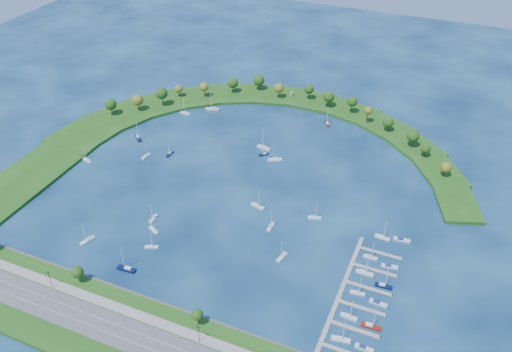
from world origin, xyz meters
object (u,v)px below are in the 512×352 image
at_px(moored_boat_8, 327,123).
at_px(docked_boat_10, 382,237).
at_px(moored_boat_13, 282,256).
at_px(docked_boat_8, 370,257).
at_px(moored_boat_11, 87,160).
at_px(moored_boat_0, 151,246).
at_px(moored_boat_14, 275,159).
at_px(moored_boat_15, 185,113).
at_px(docked_boat_1, 364,348).
at_px(harbor_tower, 292,94).
at_px(moored_boat_10, 154,230).
at_px(moored_boat_6, 271,226).
at_px(docked_boat_0, 341,339).
at_px(moored_boat_4, 153,218).
at_px(moored_boat_17, 213,109).
at_px(docked_boat_4, 357,293).
at_px(dock_system, 356,295).
at_px(moored_boat_1, 264,148).
at_px(docked_boat_9, 389,266).
at_px(moored_boat_12, 170,154).
at_px(moored_boat_18, 315,217).
at_px(docked_boat_7, 384,285).
at_px(moored_boat_3, 264,154).
at_px(moored_boat_9, 138,138).
at_px(docked_boat_6, 365,272).
at_px(docked_boat_2, 349,316).
at_px(docked_boat_11, 402,240).
at_px(docked_boat_3, 371,326).
at_px(moored_boat_16, 146,156).
at_px(docked_boat_5, 378,303).
at_px(moored_boat_5, 127,269).

height_order(moored_boat_8, docked_boat_10, docked_boat_10).
distance_m(moored_boat_13, docked_boat_8, 45.44).
xyz_separation_m(moored_boat_11, docked_boat_10, (192.84, 2.11, 0.01)).
height_order(moored_boat_0, moored_boat_14, moored_boat_14).
bearing_deg(moored_boat_15, docked_boat_1, 141.05).
xyz_separation_m(harbor_tower, moored_boat_10, (-15.66, -176.26, -3.15)).
bearing_deg(moored_boat_6, moored_boat_13, -142.33).
xyz_separation_m(harbor_tower, docked_boat_0, (98.20, -205.67, -3.10)).
xyz_separation_m(moored_boat_4, moored_boat_15, (-43.54, 113.48, 0.05)).
bearing_deg(harbor_tower, docked_boat_10, -52.87).
bearing_deg(moored_boat_15, moored_boat_11, 73.27).
xyz_separation_m(moored_boat_17, docked_boat_10, (149.36, -92.28, -0.09)).
relative_size(moored_boat_8, docked_boat_4, 1.12).
bearing_deg(docked_boat_8, dock_system, -90.96).
height_order(dock_system, docked_boat_10, docked_boat_10).
relative_size(moored_boat_1, docked_boat_9, 1.69).
bearing_deg(moored_boat_12, moored_boat_17, 179.53).
relative_size(moored_boat_12, moored_boat_18, 0.96).
height_order(moored_boat_6, moored_boat_18, moored_boat_18).
xyz_separation_m(moored_boat_6, docked_boat_8, (55.97, -1.75, -0.01)).
height_order(moored_boat_14, docked_boat_7, moored_boat_14).
distance_m(moored_boat_0, docked_boat_9, 123.26).
distance_m(moored_boat_1, docked_boat_0, 158.28).
relative_size(harbor_tower, moored_boat_1, 0.27).
xyz_separation_m(moored_boat_12, moored_boat_18, (108.72, -24.58, 0.01)).
bearing_deg(moored_boat_12, moored_boat_3, 110.61).
xyz_separation_m(moored_boat_3, docked_boat_8, (87.38, -67.51, 0.02)).
bearing_deg(docked_boat_9, moored_boat_13, -173.28).
relative_size(moored_boat_15, docked_boat_1, 1.51).
bearing_deg(moored_boat_13, moored_boat_10, -71.26).
xyz_separation_m(moored_boat_3, moored_boat_18, (51.18, -48.84, 0.03)).
xyz_separation_m(moored_boat_1, moored_boat_9, (-84.86, -22.79, -0.05)).
xyz_separation_m(moored_boat_6, docked_boat_6, (55.95, -13.82, 0.05)).
bearing_deg(docked_boat_0, moored_boat_0, 161.73).
bearing_deg(docked_boat_2, docked_boat_11, 82.93).
relative_size(moored_boat_3, docked_boat_9, 1.14).
distance_m(docked_boat_3, docked_boat_7, 26.26).
distance_m(moored_boat_16, docked_boat_5, 179.80).
relative_size(moored_boat_5, docked_boat_10, 1.19).
bearing_deg(moored_boat_15, moored_boat_3, 161.65).
height_order(docked_boat_6, docked_boat_9, docked_boat_6).
bearing_deg(docked_boat_4, docked_boat_6, 84.58).
bearing_deg(docked_boat_7, docked_boat_8, 118.43).
bearing_deg(moored_boat_11, docked_boat_0, 178.63).
height_order(docked_boat_9, docked_boat_10, docked_boat_10).
xyz_separation_m(moored_boat_1, moored_boat_6, (34.39, -72.82, -0.11)).
xyz_separation_m(moored_boat_13, docked_boat_9, (52.27, 15.11, -0.28)).
distance_m(moored_boat_9, docked_boat_5, 202.33).
bearing_deg(dock_system, harbor_tower, 118.84).
bearing_deg(moored_boat_11, moored_boat_3, -134.14).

